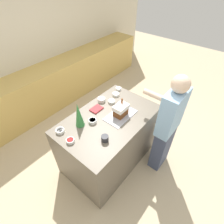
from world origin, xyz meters
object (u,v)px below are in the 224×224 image
at_px(gingerbread_house, 121,110).
at_px(candy_bowl_far_right, 112,101).
at_px(candy_bowl_far_left, 70,141).
at_px(cookbook, 96,109).
at_px(candy_bowl_center_rear, 60,131).
at_px(mug, 105,138).
at_px(person, 167,127).
at_px(baking_tray, 121,115).
at_px(candy_bowl_near_tray_left, 101,100).
at_px(candy_bowl_behind_tray, 116,94).
at_px(candy_bowl_front_corner, 93,121).
at_px(decorative_tree, 79,115).
at_px(candy_bowl_beside_tree, 119,89).

bearing_deg(gingerbread_house, candy_bowl_far_right, 63.65).
bearing_deg(candy_bowl_far_left, cookbook, 15.10).
bearing_deg(candy_bowl_center_rear, cookbook, -5.01).
height_order(candy_bowl_far_right, mug, mug).
xyz_separation_m(candy_bowl_center_rear, mug, (0.25, -0.52, 0.02)).
bearing_deg(mug, person, -29.99).
xyz_separation_m(baking_tray, candy_bowl_center_rear, (-0.72, 0.39, 0.02)).
xyz_separation_m(candy_bowl_near_tray_left, mug, (-0.54, -0.54, 0.01)).
height_order(candy_bowl_behind_tray, mug, mug).
xyz_separation_m(baking_tray, person, (0.30, -0.57, -0.09)).
xyz_separation_m(baking_tray, candy_bowl_front_corner, (-0.34, 0.20, 0.02)).
bearing_deg(candy_bowl_far_right, candy_bowl_behind_tray, 19.76).
distance_m(decorative_tree, candy_bowl_center_rear, 0.31).
bearing_deg(person, candy_bowl_far_right, 101.05).
bearing_deg(gingerbread_house, candy_bowl_center_rear, 151.50).
xyz_separation_m(candy_bowl_far_left, mug, (0.28, -0.30, 0.02)).
bearing_deg(candy_bowl_near_tray_left, decorative_tree, -167.00).
bearing_deg(candy_bowl_far_right, candy_bowl_near_tray_left, 116.73).
bearing_deg(decorative_tree, cookbook, 8.07).
height_order(decorative_tree, candy_bowl_front_corner, decorative_tree).
bearing_deg(candy_bowl_beside_tree, candy_bowl_near_tray_left, 178.66).
relative_size(mug, person, 0.05).
bearing_deg(decorative_tree, candy_bowl_far_right, -1.18).
xyz_separation_m(candy_bowl_near_tray_left, candy_bowl_beside_tree, (0.41, -0.01, -0.01)).
distance_m(gingerbread_house, cookbook, 0.37).
xyz_separation_m(candy_bowl_center_rear, candy_bowl_beside_tree, (1.20, 0.01, -0.00)).
bearing_deg(candy_bowl_beside_tree, baking_tray, -139.22).
bearing_deg(candy_bowl_beside_tree, candy_bowl_front_corner, -165.86).
xyz_separation_m(candy_bowl_center_rear, candy_bowl_far_right, (0.86, -0.12, -0.00)).
height_order(candy_bowl_far_left, candy_bowl_near_tray_left, candy_bowl_near_tray_left).
bearing_deg(candy_bowl_behind_tray, decorative_tree, -176.20).
xyz_separation_m(candy_bowl_center_rear, person, (1.03, -0.97, -0.11)).
height_order(baking_tray, candy_bowl_front_corner, candy_bowl_front_corner).
bearing_deg(cookbook, baking_tray, -70.00).
relative_size(baking_tray, candy_bowl_far_right, 4.44).
xyz_separation_m(decorative_tree, candy_bowl_far_right, (0.62, -0.01, -0.16)).
height_order(candy_bowl_front_corner, mug, mug).
relative_size(decorative_tree, person, 0.22).
relative_size(candy_bowl_behind_tray, candy_bowl_near_tray_left, 0.94).
height_order(candy_bowl_front_corner, person, person).
bearing_deg(candy_bowl_far_right, candy_bowl_center_rear, 172.33).
bearing_deg(cookbook, candy_bowl_behind_tray, 0.35).
height_order(candy_bowl_beside_tree, cookbook, candy_bowl_beside_tree).
relative_size(gingerbread_house, decorative_tree, 0.67).
xyz_separation_m(gingerbread_house, candy_bowl_beside_tree, (0.47, 0.41, -0.08)).
xyz_separation_m(gingerbread_house, cookbook, (-0.12, 0.34, -0.09)).
bearing_deg(candy_bowl_beside_tree, candy_bowl_behind_tray, -157.01).
xyz_separation_m(baking_tray, gingerbread_house, (0.00, 0.00, 0.09)).
bearing_deg(candy_bowl_front_corner, mug, -110.98).
bearing_deg(candy_bowl_front_corner, gingerbread_house, -30.40).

